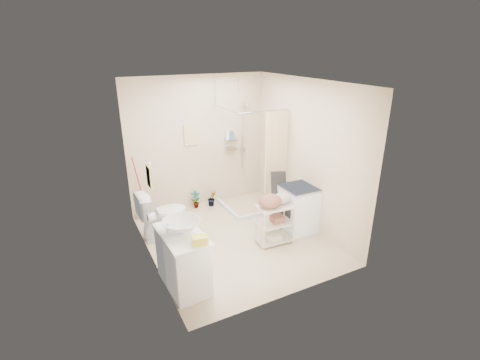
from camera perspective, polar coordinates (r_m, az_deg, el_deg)
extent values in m
plane|color=beige|center=(6.03, -0.81, -9.64)|extent=(3.20, 3.20, 0.00)
cube|color=silver|center=(5.19, -0.96, 15.78)|extent=(2.80, 3.20, 0.04)
cube|color=beige|center=(6.88, -6.84, 6.00)|extent=(2.80, 0.04, 2.60)
cube|color=beige|center=(4.21, 8.87, -4.32)|extent=(2.80, 0.04, 2.60)
cube|color=beige|center=(5.05, -15.26, -0.36)|extent=(0.04, 3.20, 2.60)
cube|color=beige|center=(6.19, 10.84, 4.02)|extent=(0.04, 3.20, 2.60)
cube|color=white|center=(4.86, -9.35, -12.78)|extent=(0.56, 0.94, 0.80)
imported|color=silver|center=(4.65, -9.58, -7.44)|extent=(0.62, 0.62, 0.17)
cube|color=#FAEF44|center=(4.37, -6.61, -9.73)|extent=(0.21, 0.18, 0.11)
cube|color=yellow|center=(4.82, -6.25, -17.91)|extent=(0.26, 0.21, 0.13)
imported|color=silver|center=(6.06, -12.52, -5.47)|extent=(0.84, 0.50, 0.85)
imported|color=brown|center=(7.09, -7.29, -3.18)|extent=(0.21, 0.16, 0.37)
imported|color=brown|center=(7.14, -4.62, -3.00)|extent=(0.20, 0.17, 0.33)
cube|color=beige|center=(6.77, -8.05, 7.43)|extent=(0.28, 0.03, 0.42)
imported|color=silver|center=(7.01, -2.05, 7.50)|extent=(0.10, 0.10, 0.21)
imported|color=#38579A|center=(7.05, -1.30, 7.45)|extent=(0.11, 0.11, 0.18)
cube|color=white|center=(6.22, 9.48, -4.64)|extent=(0.57, 0.58, 0.82)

